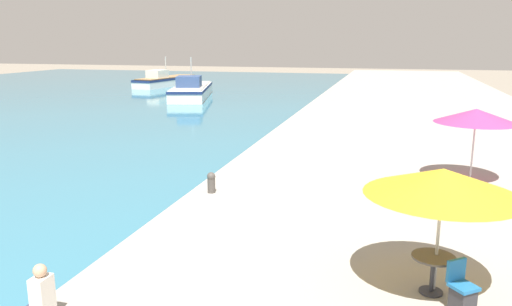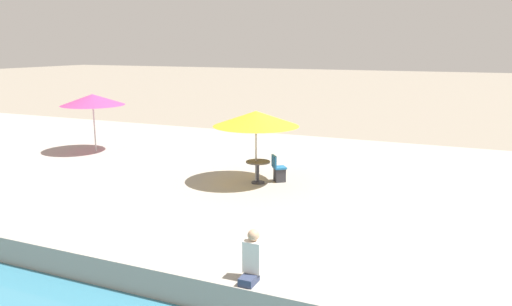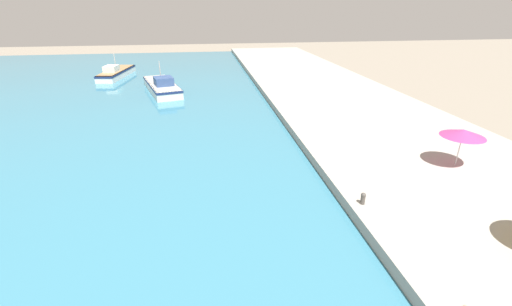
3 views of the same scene
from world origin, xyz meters
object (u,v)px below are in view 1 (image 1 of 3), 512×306
Objects in this scene: fishing_boat_far at (166,80)px; mooring_bollard at (211,182)px; fishing_boat_mid at (192,90)px; cafe_table at (433,266)px; person_at_quay at (40,295)px; cafe_umbrella_pink at (443,182)px; cafe_chair_left at (462,294)px; cafe_umbrella_white at (476,116)px.

fishing_boat_far reaches higher than mooring_bollard.
fishing_boat_mid is 40.09m from cafe_table.
person_at_quay is (12.80, -37.86, 0.34)m from fishing_boat_mid.
cafe_table is at bearing -76.83° from fishing_boat_mid.
cafe_umbrella_pink is (27.15, -46.02, 2.10)m from fishing_boat_far.
cafe_table is at bearing -38.50° from mooring_bollard.
fishing_boat_mid reaches higher than cafe_umbrella_pink.
cafe_chair_left reaches higher than mooring_bollard.
fishing_boat_far is 11.71× the size of cafe_chair_left.
fishing_boat_mid is at bearing 118.71° from cafe_table.
fishing_boat_mid is 4.25× the size of cafe_umbrella_white.
cafe_table is 0.88× the size of cafe_chair_left.
fishing_boat_mid is 32.94m from mooring_bollard.
person_at_quay is (-6.51, -2.80, -1.70)m from cafe_umbrella_pink.
fishing_boat_far is 16.30× the size of mooring_bollard.
fishing_boat_mid is 34.11m from cafe_umbrella_white.
fishing_boat_mid is 40.08m from cafe_umbrella_pink.
cafe_umbrella_white is (21.07, -26.74, 2.12)m from fishing_boat_mid.
fishing_boat_far is at bearing 127.48° from cafe_umbrella_white.
cafe_umbrella_pink is at bearing -97.81° from cafe_chair_left.
mooring_bollard is (-6.19, 4.92, -0.18)m from cafe_table.
fishing_boat_mid reaches higher than mooring_bollard.
cafe_umbrella_white is at bearing 77.84° from cafe_table.
cafe_umbrella_white is 2.61× the size of person_at_quay.
fishing_boat_mid is 13.47m from fishing_boat_far.
mooring_bollard is (13.07, -30.24, 0.24)m from fishing_boat_mid.
fishing_boat_mid is 4.02× the size of cafe_umbrella_pink.
cafe_umbrella_white is 2.93× the size of cafe_chair_left.
cafe_chair_left is (19.71, -35.72, 0.22)m from fishing_boat_mid.
mooring_bollard is (-6.64, 5.48, 0.02)m from cafe_chair_left.
cafe_umbrella_white is at bearing -67.31° from fishing_boat_mid.
fishing_boat_mid reaches higher than cafe_table.
fishing_boat_far is at bearing 120.43° from cafe_table.
person_at_quay reaches higher than cafe_chair_left.
cafe_umbrella_white is (28.91, -37.70, 2.18)m from fishing_boat_far.
mooring_bollard is at bearing -78.45° from cafe_chair_left.
fishing_boat_far reaches higher than cafe_umbrella_white.
fishing_boat_mid is at bearing 108.68° from person_at_quay.
fishing_boat_far is 53.00m from person_at_quay.
cafe_chair_left is at bearing -58.91° from cafe_umbrella_pink.
cafe_umbrella_white is (1.76, 8.32, 0.09)m from cafe_umbrella_pink.
cafe_umbrella_pink reaches higher than person_at_quay.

